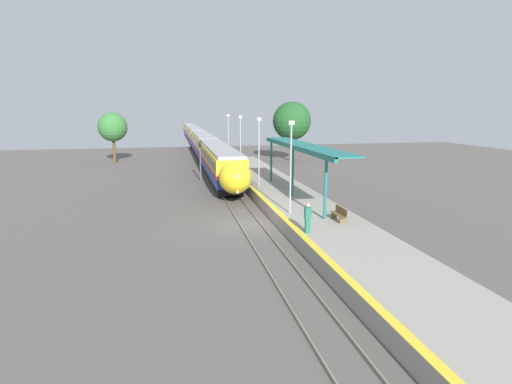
# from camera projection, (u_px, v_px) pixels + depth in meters

# --- Properties ---
(ground_plane) EXTENTS (120.00, 120.00, 0.00)m
(ground_plane) POSITION_uv_depth(u_px,v_px,m) (250.00, 225.00, 27.61)
(ground_plane) COLOR #56514C
(rail_left) EXTENTS (0.08, 90.00, 0.15)m
(rail_left) POSITION_uv_depth(u_px,v_px,m) (240.00, 225.00, 27.45)
(rail_left) COLOR slate
(rail_left) RESTS_ON ground_plane
(rail_right) EXTENTS (0.08, 90.00, 0.15)m
(rail_right) POSITION_uv_depth(u_px,v_px,m) (260.00, 224.00, 27.74)
(rail_right) COLOR slate
(rail_right) RESTS_ON ground_plane
(train) EXTENTS (2.88, 90.43, 3.87)m
(train) POSITION_uv_depth(u_px,v_px,m) (199.00, 140.00, 75.15)
(train) COLOR black
(train) RESTS_ON ground_plane
(platform_right) EXTENTS (5.18, 64.00, 0.94)m
(platform_right) POSITION_uv_depth(u_px,v_px,m) (309.00, 215.00, 28.38)
(platform_right) COLOR gray
(platform_right) RESTS_ON ground_plane
(platform_bench) EXTENTS (0.44, 1.74, 0.89)m
(platform_bench) POSITION_uv_depth(u_px,v_px,m) (340.00, 213.00, 25.22)
(platform_bench) COLOR brown
(platform_bench) RESTS_ON platform_right
(person_waiting) EXTENTS (0.36, 0.23, 1.74)m
(person_waiting) POSITION_uv_depth(u_px,v_px,m) (308.00, 217.00, 22.71)
(person_waiting) COLOR #1E604C
(person_waiting) RESTS_ON platform_right
(railway_signal) EXTENTS (0.28, 0.28, 4.50)m
(railway_signal) POSITION_uv_depth(u_px,v_px,m) (200.00, 157.00, 43.93)
(railway_signal) COLOR #59595E
(railway_signal) RESTS_ON ground_plane
(lamppost_near) EXTENTS (0.36, 0.20, 6.21)m
(lamppost_near) POSITION_uv_depth(u_px,v_px,m) (291.00, 162.00, 26.41)
(lamppost_near) COLOR #9E9EA3
(lamppost_near) RESTS_ON platform_right
(lamppost_mid) EXTENTS (0.36, 0.20, 6.21)m
(lamppost_mid) POSITION_uv_depth(u_px,v_px,m) (259.00, 148.00, 35.84)
(lamppost_mid) COLOR #9E9EA3
(lamppost_mid) RESTS_ON platform_right
(lamppost_far) EXTENTS (0.36, 0.20, 6.21)m
(lamppost_far) POSITION_uv_depth(u_px,v_px,m) (240.00, 140.00, 45.28)
(lamppost_far) COLOR #9E9EA3
(lamppost_far) RESTS_ON platform_right
(lamppost_farthest) EXTENTS (0.36, 0.20, 6.21)m
(lamppost_farthest) POSITION_uv_depth(u_px,v_px,m) (228.00, 135.00, 54.71)
(lamppost_farthest) COLOR #9E9EA3
(lamppost_farthest) RESTS_ON platform_right
(station_canopy) EXTENTS (2.02, 17.16, 4.17)m
(station_canopy) POSITION_uv_depth(u_px,v_px,m) (300.00, 148.00, 31.88)
(station_canopy) COLOR #1E6B66
(station_canopy) RESTS_ON platform_right
(background_tree_left) EXTENTS (4.22, 4.22, 7.40)m
(background_tree_left) POSITION_uv_depth(u_px,v_px,m) (113.00, 127.00, 58.49)
(background_tree_left) COLOR brown
(background_tree_left) RESTS_ON ground_plane
(background_tree_right) EXTENTS (5.82, 5.82, 9.01)m
(background_tree_right) POSITION_uv_depth(u_px,v_px,m) (292.00, 121.00, 60.68)
(background_tree_right) COLOR brown
(background_tree_right) RESTS_ON ground_plane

